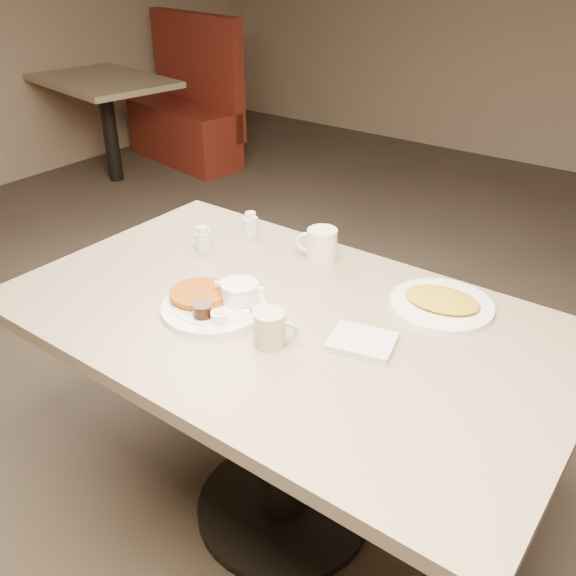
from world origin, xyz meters
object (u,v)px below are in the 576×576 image
Objects in this scene: creamer_left at (203,239)px; booth_back_left at (180,111)px; coffee_mug_near at (271,328)px; diner_table at (284,366)px; main_plate at (217,301)px; creamer_right at (251,225)px; hash_plate at (442,303)px; coffee_mug_far at (321,245)px.

creamer_left is 3.25m from booth_back_left.
booth_back_left is at bearing 139.05° from coffee_mug_near.
main_plate is (-0.16, -0.08, 0.19)m from diner_table.
creamer_left is (-0.43, 0.16, 0.21)m from diner_table.
hash_plate is at bearing -4.35° from creamer_right.
coffee_mug_far reaches higher than hash_plate.
coffee_mug_near is at bearing -70.77° from coffee_mug_far.
hash_plate reaches higher than diner_table.
booth_back_left reaches higher than hash_plate.
coffee_mug_far is at bearing 81.25° from main_plate.
creamer_right is 0.26× the size of hash_plate.
coffee_mug_far is 0.29m from creamer_right.
booth_back_left reaches higher than main_plate.
hash_plate is (0.42, -0.04, -0.04)m from coffee_mug_far.
diner_table is 1.09× the size of booth_back_left.
creamer_right is 3.17m from booth_back_left.
coffee_mug_far is at bearing 109.23° from coffee_mug_near.
diner_table is 0.51m from creamer_left.
coffee_mug_near is at bearing -122.83° from hash_plate.
creamer_left reaches higher than diner_table.
coffee_mug_near is 0.39× the size of hash_plate.
main_plate is 0.27× the size of booth_back_left.
creamer_right is at bearing 75.11° from creamer_left.
creamer_left is 0.18m from creamer_right.
creamer_left is 0.06× the size of booth_back_left.
coffee_mug_far reaches higher than creamer_right.
hash_plate is (0.71, -0.05, -0.02)m from creamer_right.
coffee_mug_near is (0.22, -0.05, 0.02)m from main_plate.
booth_back_left is at bearing 146.42° from hash_plate.
booth_back_left is (-2.70, 2.03, -0.39)m from coffee_mug_far.
coffee_mug_far is at bearing -2.11° from creamer_right.
main_plate reaches higher than hash_plate.
creamer_left is 0.77m from hash_plate.
coffee_mug_far reaches higher than diner_table.
coffee_mug_far is 0.37m from creamer_left.
main_plate is 0.60m from hash_plate.
booth_back_left is at bearing 137.13° from creamer_left.
main_plate is 3.11× the size of coffee_mug_near.
diner_table is at bearing -72.86° from coffee_mug_far.
hash_plate is (0.76, 0.12, -0.02)m from creamer_left.
creamer_left is at bearing -104.89° from creamer_right.
main_plate reaches higher than diner_table.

